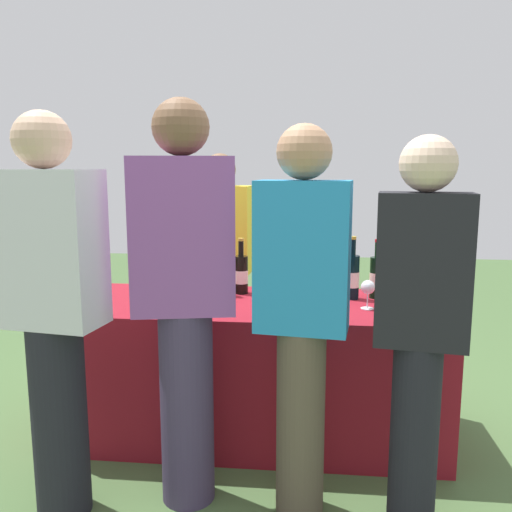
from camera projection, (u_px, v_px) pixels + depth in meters
name	position (u px, v px, depth m)	size (l,w,h in m)	color
ground_plane	(256.00, 431.00, 2.95)	(12.00, 12.00, 0.00)	#476638
tasting_table	(256.00, 368.00, 2.89)	(1.96, 0.76, 0.74)	maroon
wine_bottle_0	(154.00, 275.00, 2.94)	(0.07, 0.07, 0.34)	black
wine_bottle_1	(172.00, 274.00, 2.97)	(0.08, 0.08, 0.33)	black
wine_bottle_2	(219.00, 274.00, 2.98)	(0.07, 0.07, 0.33)	black
wine_bottle_3	(241.00, 274.00, 3.01)	(0.08, 0.08, 0.32)	black
wine_bottle_4	(292.00, 280.00, 2.86)	(0.08, 0.08, 0.29)	black
wine_bottle_5	(318.00, 278.00, 2.92)	(0.08, 0.08, 0.30)	black
wine_bottle_6	(352.00, 276.00, 2.88)	(0.07, 0.07, 0.34)	black
wine_bottle_7	(376.00, 277.00, 2.91)	(0.07, 0.07, 0.33)	black
wine_glass_0	(148.00, 289.00, 2.71)	(0.07, 0.07, 0.14)	silver
wine_glass_1	(178.00, 290.00, 2.68)	(0.07, 0.07, 0.13)	silver
wine_glass_2	(212.00, 285.00, 2.77)	(0.06, 0.06, 0.14)	silver
wine_glass_3	(323.00, 290.00, 2.70)	(0.07, 0.07, 0.13)	silver
wine_glass_4	(368.00, 288.00, 2.68)	(0.07, 0.07, 0.15)	silver
server_pouring	(221.00, 263.00, 3.51)	(0.41, 0.24, 1.54)	brown
guest_0	(52.00, 306.00, 2.12)	(0.44, 0.28, 1.66)	black
guest_1	(184.00, 292.00, 2.21)	(0.45, 0.30, 1.72)	#3F3351
guest_2	(302.00, 309.00, 2.13)	(0.39, 0.25, 1.61)	brown
guest_3	(420.00, 322.00, 2.03)	(0.37, 0.24, 1.57)	black
menu_board	(170.00, 312.00, 3.99)	(0.57, 0.03, 0.76)	white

